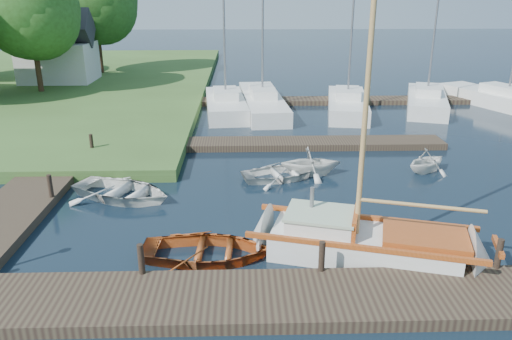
{
  "coord_description": "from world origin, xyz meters",
  "views": [
    {
      "loc": [
        -0.47,
        -15.93,
        6.99
      ],
      "look_at": [
        0.0,
        0.0,
        1.2
      ],
      "focal_mm": 35.0,
      "sensor_mm": 36.0,
      "label": 1
    }
  ],
  "objects_px": {
    "mooring_post_4": "(50,186)",
    "tender_d": "(427,159)",
    "tender_a": "(122,188)",
    "marina_boat_1": "(262,101)",
    "tender_b": "(311,160)",
    "sailboat": "(369,245)",
    "dinghy": "(207,246)",
    "tender_c": "(282,171)",
    "tree_3": "(30,9)",
    "mooring_post_2": "(322,256)",
    "marina_boat_5": "(507,100)",
    "mooring_post_5": "(92,143)",
    "mooring_post_3": "(499,254)",
    "house_c": "(58,53)",
    "marina_boat_0": "(226,103)",
    "marina_boat_2": "(347,103)",
    "mooring_post_1": "(141,259)",
    "marina_boat_4": "(427,99)",
    "tree_7": "(95,0)"
  },
  "relations": [
    {
      "from": "house_c",
      "to": "tree_7",
      "type": "distance_m",
      "value": 5.79
    },
    {
      "from": "marina_boat_5",
      "to": "marina_boat_0",
      "type": "bearing_deg",
      "value": 69.22
    },
    {
      "from": "mooring_post_1",
      "to": "mooring_post_2",
      "type": "height_order",
      "value": "same"
    },
    {
      "from": "marina_boat_4",
      "to": "tender_d",
      "type": "bearing_deg",
      "value": 178.63
    },
    {
      "from": "tender_a",
      "to": "marina_boat_1",
      "type": "bearing_deg",
      "value": 2.97
    },
    {
      "from": "tender_a",
      "to": "tender_b",
      "type": "xyz_separation_m",
      "value": [
        6.98,
        2.18,
        0.24
      ]
    },
    {
      "from": "marina_boat_5",
      "to": "tree_3",
      "type": "height_order",
      "value": "marina_boat_5"
    },
    {
      "from": "marina_boat_0",
      "to": "marina_boat_5",
      "type": "xyz_separation_m",
      "value": [
        17.36,
        0.46,
        -0.02
      ]
    },
    {
      "from": "dinghy",
      "to": "house_c",
      "type": "xyz_separation_m",
      "value": [
        -12.56,
        25.81,
        2.21
      ]
    },
    {
      "from": "sailboat",
      "to": "tender_a",
      "type": "distance_m",
      "value": 8.85
    },
    {
      "from": "marina_boat_2",
      "to": "marina_boat_1",
      "type": "bearing_deg",
      "value": 90.61
    },
    {
      "from": "mooring_post_2",
      "to": "sailboat",
      "type": "bearing_deg",
      "value": 38.08
    },
    {
      "from": "tree_7",
      "to": "marina_boat_1",
      "type": "bearing_deg",
      "value": -42.78
    },
    {
      "from": "mooring_post_3",
      "to": "house_c",
      "type": "xyz_separation_m",
      "value": [
        -20.0,
        27.0,
        1.88
      ]
    },
    {
      "from": "marina_boat_4",
      "to": "tender_a",
      "type": "bearing_deg",
      "value": 149.19
    },
    {
      "from": "sailboat",
      "to": "dinghy",
      "type": "distance_m",
      "value": 4.45
    },
    {
      "from": "mooring_post_3",
      "to": "marina_boat_0",
      "type": "xyz_separation_m",
      "value": [
        -7.41,
        18.53,
        -0.12
      ]
    },
    {
      "from": "mooring_post_2",
      "to": "tender_a",
      "type": "xyz_separation_m",
      "value": [
        -6.22,
        5.5,
        -0.31
      ]
    },
    {
      "from": "mooring_post_2",
      "to": "tree_7",
      "type": "xyz_separation_m",
      "value": [
        -13.5,
        31.05,
        5.5
      ]
    },
    {
      "from": "marina_boat_0",
      "to": "tender_a",
      "type": "bearing_deg",
      "value": 160.94
    },
    {
      "from": "house_c",
      "to": "tender_c",
      "type": "bearing_deg",
      "value": -52.57
    },
    {
      "from": "marina_boat_4",
      "to": "dinghy",
      "type": "bearing_deg",
      "value": 163.43
    },
    {
      "from": "tree_7",
      "to": "marina_boat_0",
      "type": "bearing_deg",
      "value": -49.78
    },
    {
      "from": "mooring_post_5",
      "to": "dinghy",
      "type": "relative_size",
      "value": 0.22
    },
    {
      "from": "tree_3",
      "to": "tree_7",
      "type": "xyz_separation_m",
      "value": [
        2.0,
        8.0,
        0.39
      ]
    },
    {
      "from": "marina_boat_1",
      "to": "house_c",
      "type": "bearing_deg",
      "value": 58.19
    },
    {
      "from": "mooring_post_4",
      "to": "tender_d",
      "type": "relative_size",
      "value": 0.38
    },
    {
      "from": "marina_boat_4",
      "to": "marina_boat_2",
      "type": "bearing_deg",
      "value": 117.38
    },
    {
      "from": "marina_boat_1",
      "to": "tender_b",
      "type": "bearing_deg",
      "value": -176.89
    },
    {
      "from": "mooring_post_1",
      "to": "tender_c",
      "type": "relative_size",
      "value": 0.26
    },
    {
      "from": "marina_boat_4",
      "to": "tree_7",
      "type": "xyz_separation_m",
      "value": [
        -23.01,
        11.79,
        5.64
      ]
    },
    {
      "from": "mooring_post_1",
      "to": "tree_7",
      "type": "height_order",
      "value": "tree_7"
    },
    {
      "from": "tender_d",
      "to": "house_c",
      "type": "xyz_separation_m",
      "value": [
        -21.03,
        19.07,
        2.03
      ]
    },
    {
      "from": "tender_c",
      "to": "tree_3",
      "type": "relative_size",
      "value": 0.36
    },
    {
      "from": "mooring_post_4",
      "to": "tender_c",
      "type": "bearing_deg",
      "value": 15.92
    },
    {
      "from": "mooring_post_3",
      "to": "marina_boat_5",
      "type": "bearing_deg",
      "value": 62.36
    },
    {
      "from": "house_c",
      "to": "tree_3",
      "type": "xyz_separation_m",
      "value": [
        0.0,
        -3.95,
        3.23
      ]
    },
    {
      "from": "tender_a",
      "to": "tree_7",
      "type": "distance_m",
      "value": 27.19
    },
    {
      "from": "mooring_post_5",
      "to": "dinghy",
      "type": "bearing_deg",
      "value": -57.75
    },
    {
      "from": "sailboat",
      "to": "marina_boat_5",
      "type": "bearing_deg",
      "value": 70.11
    },
    {
      "from": "mooring_post_1",
      "to": "marina_boat_1",
      "type": "relative_size",
      "value": 0.08
    },
    {
      "from": "tender_b",
      "to": "tree_3",
      "type": "height_order",
      "value": "tree_3"
    },
    {
      "from": "marina_boat_4",
      "to": "marina_boat_5",
      "type": "distance_m",
      "value": 4.94
    },
    {
      "from": "tree_3",
      "to": "tender_d",
      "type": "bearing_deg",
      "value": -35.72
    },
    {
      "from": "mooring_post_2",
      "to": "marina_boat_5",
      "type": "relative_size",
      "value": 0.08
    },
    {
      "from": "tender_c",
      "to": "house_c",
      "type": "bearing_deg",
      "value": 22.45
    },
    {
      "from": "mooring_post_1",
      "to": "tree_7",
      "type": "xyz_separation_m",
      "value": [
        -9.0,
        31.05,
        5.5
      ]
    },
    {
      "from": "mooring_post_1",
      "to": "tree_3",
      "type": "height_order",
      "value": "tree_3"
    },
    {
      "from": "mooring_post_4",
      "to": "marina_boat_1",
      "type": "distance_m",
      "value": 16.2
    },
    {
      "from": "mooring_post_4",
      "to": "tender_a",
      "type": "distance_m",
      "value": 2.35
    }
  ]
}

